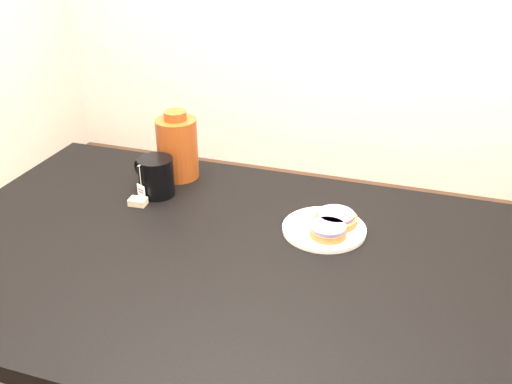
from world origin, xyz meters
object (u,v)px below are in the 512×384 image
bagel_back (336,218)px  bagel_front (328,230)px  mug (156,176)px  plate (324,228)px  bagel_package (177,147)px  teabag_pouch (138,202)px  table (223,282)px

bagel_back → bagel_front: size_ratio=1.26×
bagel_back → bagel_front: bearing=-95.0°
mug → plate: bearing=18.1°
plate → bagel_front: bagel_front is taller
bagel_package → plate: bearing=-20.0°
mug → teabag_pouch: (-0.02, -0.07, -0.04)m
bagel_front → bagel_package: size_ratio=0.60×
bagel_back → mug: size_ratio=0.99×
table → bagel_back: size_ratio=9.45×
table → bagel_back: bearing=41.0°
plate → bagel_front: (0.02, -0.03, 0.02)m
bagel_front → mug: 0.50m
mug → bagel_package: size_ratio=0.76×
plate → bagel_back: (0.02, 0.03, 0.02)m
plate → mug: size_ratio=1.35×
table → teabag_pouch: (-0.29, 0.14, 0.09)m
table → bagel_back: 0.31m
bagel_front → mug: size_ratio=0.79×
mug → teabag_pouch: size_ratio=3.32×
table → plate: 0.27m
bagel_back → mug: (-0.49, 0.02, 0.03)m
bagel_back → mug: bearing=177.9°
plate → bagel_front: 0.04m
mug → bagel_back: bearing=21.8°
bagel_back → bagel_front: (-0.01, -0.06, 0.00)m
teabag_pouch → plate: bearing=2.6°
bagel_back → bagel_package: (-0.48, 0.14, 0.07)m
plate → bagel_package: bagel_package is taller
bagel_back → bagel_package: bagel_package is taller
teabag_pouch → bagel_package: (0.03, 0.19, 0.08)m
bagel_front → bagel_package: 0.52m
bagel_front → bagel_back: bearing=85.0°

